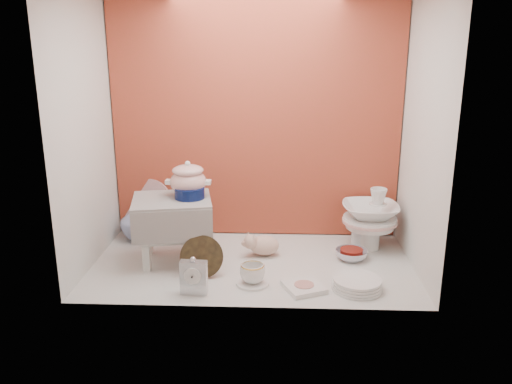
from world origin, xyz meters
The scene contains 17 objects.
ground centered at (0.00, 0.00, 0.00)m, with size 1.80×1.80×0.00m, color silver.
niche_shell centered at (0.00, 0.18, 0.93)m, with size 1.86×1.03×1.53m.
step_stool centered at (-0.45, 0.03, 0.19)m, with size 0.43×0.37×0.37m, color silver, non-canonical shape.
soup_tureen centered at (-0.36, 0.09, 0.48)m, with size 0.25×0.25×0.21m, color white, non-canonical shape.
cobalt_bowl centered at (-0.35, 0.05, 0.40)m, with size 0.17×0.17×0.06m, color #091443.
floral_platter centered at (-0.69, 0.43, 0.18)m, with size 0.38×0.12×0.37m, color silver, non-canonical shape.
blue_white_vase centered at (-0.73, 0.37, 0.13)m, with size 0.24×0.24×0.26m, color white.
lacquer_tray centered at (-0.26, -0.17, 0.11)m, with size 0.23×0.10×0.22m, color black, non-canonical shape.
mantel_clock centered at (-0.27, -0.37, 0.10)m, with size 0.13×0.05×0.20m, color silver.
plush_pig centered at (0.06, 0.12, 0.07)m, with size 0.22×0.15×0.13m, color #D3A994.
teacup_saucer centered at (0.01, -0.26, 0.01)m, with size 0.17×0.17×0.01m, color white.
gold_rim_teacup centered at (0.01, -0.26, 0.06)m, with size 0.13×0.13×0.10m, color white.
lattice_dish centered at (0.28, -0.31, 0.01)m, with size 0.18×0.18×0.03m, color white.
dinner_plate_stack centered at (0.55, -0.29, 0.03)m, with size 0.26×0.26×0.06m, color white.
crystal_bowl centered at (0.57, 0.09, 0.03)m, with size 0.19×0.19×0.06m, color silver.
clear_glass_vase centered at (0.64, 0.27, 0.09)m, with size 0.09×0.09×0.19m, color silver.
porcelain_tower centered at (0.70, 0.27, 0.19)m, with size 0.33×0.33×0.38m, color white, non-canonical shape.
Camera 1 is at (0.14, -2.74, 1.23)m, focal length 36.75 mm.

